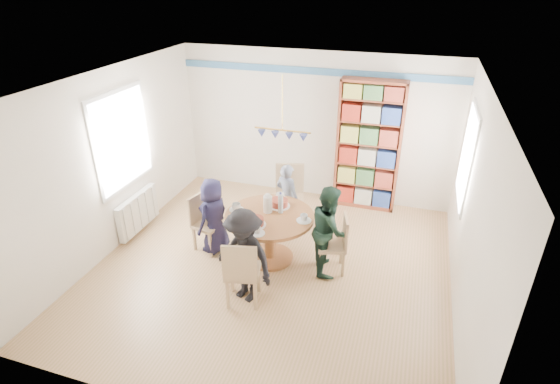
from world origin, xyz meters
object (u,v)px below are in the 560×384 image
at_px(bookshelf, 368,147).
at_px(dining_table, 270,227).
at_px(radiator, 138,212).
at_px(person_right, 329,229).
at_px(person_far, 287,198).
at_px(chair_left, 204,220).
at_px(chair_right, 337,241).
at_px(person_near, 244,256).
at_px(chair_near, 242,271).
at_px(person_left, 214,216).
at_px(chair_far, 290,193).

bearing_deg(bookshelf, dining_table, -117.45).
xyz_separation_m(radiator, dining_table, (2.32, -0.09, 0.21)).
distance_m(person_right, person_far, 1.23).
bearing_deg(chair_left, radiator, 175.57).
bearing_deg(chair_right, dining_table, -178.79).
bearing_deg(person_far, person_near, 109.67).
bearing_deg(radiator, person_near, -23.84).
height_order(radiator, bookshelf, bookshelf).
relative_size(radiator, person_near, 0.76).
xyz_separation_m(chair_left, person_far, (1.06, 0.89, 0.10)).
xyz_separation_m(chair_left, person_right, (1.94, 0.03, 0.17)).
height_order(radiator, dining_table, dining_table).
bearing_deg(radiator, chair_left, -4.43).
height_order(person_right, person_near, person_right).
height_order(dining_table, chair_near, chair_near).
bearing_deg(person_right, chair_near, 124.55).
bearing_deg(person_far, chair_right, 159.67).
bearing_deg(dining_table, chair_right, 1.21).
xyz_separation_m(radiator, chair_left, (1.26, -0.10, 0.14)).
xyz_separation_m(dining_table, person_near, (-0.02, -0.93, 0.10)).
xyz_separation_m(radiator, person_right, (3.19, -0.07, 0.31)).
distance_m(radiator, chair_near, 2.59).
bearing_deg(person_near, person_left, 153.90).
distance_m(chair_left, chair_right, 2.06).
bearing_deg(chair_near, dining_table, 89.60).
height_order(chair_left, chair_right, chair_left).
height_order(chair_right, person_left, person_left).
bearing_deg(person_far, bookshelf, -111.21).
height_order(person_right, bookshelf, bookshelf).
bearing_deg(chair_far, person_right, -49.55).
bearing_deg(person_far, dining_table, 110.40).
height_order(chair_far, bookshelf, bookshelf).
relative_size(person_right, bookshelf, 0.57).
bearing_deg(person_left, chair_far, 155.85).
xyz_separation_m(chair_right, person_right, (-0.12, -0.00, 0.18)).
bearing_deg(person_near, radiator, 176.29).
bearing_deg(chair_near, person_right, 50.91).
relative_size(chair_left, person_far, 0.76).
xyz_separation_m(chair_far, person_right, (0.89, -1.04, 0.08)).
relative_size(person_right, person_far, 1.12).
distance_m(radiator, chair_far, 2.51).
bearing_deg(person_left, chair_right, 105.92).
relative_size(radiator, chair_right, 1.13).
distance_m(chair_near, person_left, 1.35).
height_order(chair_far, person_left, person_left).
relative_size(dining_table, chair_far, 1.22).
xyz_separation_m(person_right, person_near, (-0.90, -0.95, -0.00)).
distance_m(radiator, person_right, 3.21).
xyz_separation_m(chair_left, chair_far, (1.05, 1.07, 0.09)).
bearing_deg(bookshelf, chair_far, -136.33).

